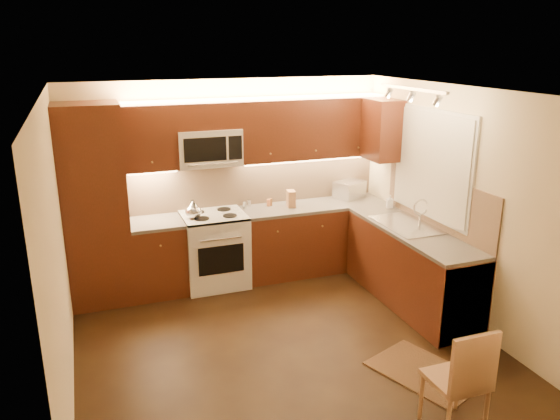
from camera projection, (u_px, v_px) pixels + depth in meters
name	position (u px, v px, depth m)	size (l,w,h in m)	color
floor	(285.00, 345.00, 5.51)	(4.00, 4.00, 0.01)	black
ceiling	(286.00, 92.00, 4.77)	(4.00, 4.00, 0.01)	beige
wall_back	(230.00, 180.00, 6.94)	(4.00, 0.01, 2.50)	beige
wall_front	(400.00, 327.00, 3.35)	(4.00, 0.01, 2.50)	beige
wall_left	(57.00, 255.00, 4.48)	(0.01, 4.00, 2.50)	beige
wall_right	(461.00, 207.00, 5.80)	(0.01, 4.00, 2.50)	beige
pantry	(95.00, 206.00, 6.15)	(0.70, 0.60, 2.30)	#401E0D
base_cab_back_left	(158.00, 258.00, 6.58)	(0.62, 0.60, 0.86)	#401E0D
counter_back_left	(156.00, 223.00, 6.45)	(0.62, 0.60, 0.04)	#3C3A37
base_cab_back_right	(313.00, 238.00, 7.25)	(1.92, 0.60, 0.86)	#401E0D
counter_back_right	(314.00, 206.00, 7.12)	(1.92, 0.60, 0.04)	#3C3A37
base_cab_right	(411.00, 268.00, 6.30)	(0.60, 2.00, 0.86)	#401E0D
counter_right	(413.00, 231.00, 6.17)	(0.60, 2.00, 0.04)	#3C3A37
dishwasher	(448.00, 293.00, 5.67)	(0.58, 0.60, 0.84)	silver
backsplash_back	(256.00, 181.00, 7.06)	(3.30, 0.02, 0.60)	tan
backsplash_right	(438.00, 201.00, 6.17)	(0.02, 2.00, 0.60)	tan
upper_cab_back_left	(148.00, 137.00, 6.27)	(0.62, 0.35, 0.75)	#401E0D
upper_cab_back_right	(311.00, 128.00, 6.94)	(1.92, 0.35, 0.75)	#401E0D
upper_cab_bridge	(207.00, 115.00, 6.43)	(0.76, 0.35, 0.31)	#401E0D
upper_cab_right_corner	(383.00, 130.00, 6.81)	(0.35, 0.50, 0.75)	#401E0D
stove	(215.00, 250.00, 6.78)	(0.76, 0.65, 0.92)	silver
microwave	(208.00, 147.00, 6.53)	(0.76, 0.38, 0.44)	silver
window_frame	(432.00, 164.00, 6.19)	(0.03, 1.44, 1.24)	silver
window_blinds	(431.00, 164.00, 6.18)	(0.02, 1.36, 1.16)	silver
sink	(407.00, 219.00, 6.27)	(0.52, 0.86, 0.15)	silver
faucet	(421.00, 211.00, 6.31)	(0.20, 0.04, 0.30)	silver
track_light_bar	(412.00, 89.00, 5.65)	(0.04, 1.20, 0.03)	silver
kettle	(193.00, 209.00, 6.45)	(0.19, 0.19, 0.23)	silver
toaster_oven	(349.00, 190.00, 7.38)	(0.38, 0.29, 0.23)	silver
knife_block	(291.00, 199.00, 6.98)	(0.10, 0.15, 0.21)	#A06A48
spice_jar_a	(249.00, 203.00, 7.02)	(0.04, 0.04, 0.09)	silver
spice_jar_b	(271.00, 202.00, 7.05)	(0.04, 0.04, 0.09)	brown
spice_jar_c	(245.00, 205.00, 6.91)	(0.04, 0.04, 0.10)	silver
spice_jar_d	(269.00, 203.00, 7.03)	(0.05, 0.05, 0.09)	#AC6133
soap_bottle	(390.00, 201.00, 6.95)	(0.07, 0.08, 0.17)	silver
rug	(425.00, 372.00, 5.04)	(0.63, 0.95, 0.01)	black
dining_chair	(456.00, 377.00, 4.20)	(0.40, 0.40, 0.91)	#A06A48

